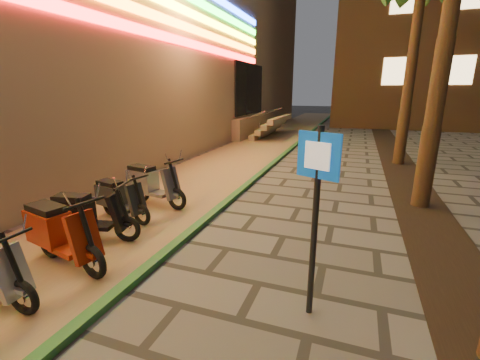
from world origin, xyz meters
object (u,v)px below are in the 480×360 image
at_px(scooter_6, 59,233).
at_px(scooter_9, 150,183).
at_px(pedestrian_sign, 316,198).
at_px(scooter_7, 86,215).
at_px(scooter_8, 118,198).

xyz_separation_m(scooter_6, scooter_9, (-0.31, 2.91, -0.01)).
distance_m(pedestrian_sign, scooter_9, 5.18).
bearing_deg(scooter_9, scooter_7, -78.13).
xyz_separation_m(scooter_6, scooter_8, (-0.43, 1.88, -0.08)).
bearing_deg(pedestrian_sign, scooter_6, -155.09).
distance_m(pedestrian_sign, scooter_6, 4.08).
height_order(pedestrian_sign, scooter_8, pedestrian_sign).
distance_m(scooter_6, scooter_9, 2.93).
height_order(pedestrian_sign, scooter_6, pedestrian_sign).
xyz_separation_m(pedestrian_sign, scooter_6, (-3.95, -0.15, -0.99)).
relative_size(pedestrian_sign, scooter_7, 1.45).
bearing_deg(scooter_8, scooter_6, -64.97).
bearing_deg(scooter_6, scooter_9, 107.82).
bearing_deg(scooter_7, scooter_8, 85.57).
distance_m(scooter_6, scooter_7, 0.87).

